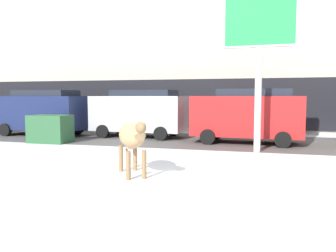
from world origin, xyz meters
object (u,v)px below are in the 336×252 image
(billboard, at_px, (260,31))
(car_navy_van, at_px, (42,111))
(cow_tan, at_px, (132,137))
(pedestrian_near_billboard, at_px, (85,116))
(dumpster, at_px, (50,129))
(car_red_van, at_px, (248,114))
(car_silver_van, at_px, (139,112))

(billboard, distance_m, car_navy_van, 11.55)
(cow_tan, xyz_separation_m, pedestrian_near_billboard, (-6.92, 9.97, -0.11))
(billboard, height_order, dumpster, billboard)
(billboard, height_order, car_navy_van, billboard)
(cow_tan, bearing_deg, billboard, 57.82)
(billboard, distance_m, car_red_van, 3.88)
(cow_tan, height_order, billboard, billboard)
(billboard, bearing_deg, cow_tan, -122.18)
(dumpster, bearing_deg, cow_tan, -40.31)
(car_red_van, bearing_deg, cow_tan, -109.55)
(dumpster, bearing_deg, car_navy_van, 131.59)
(pedestrian_near_billboard, bearing_deg, cow_tan, -55.25)
(car_red_van, distance_m, dumpster, 8.56)
(car_red_van, xyz_separation_m, dumpster, (-8.28, -2.11, -0.64))
(car_navy_van, bearing_deg, dumpster, -48.41)
(car_navy_van, relative_size, pedestrian_near_billboard, 2.71)
(car_navy_van, height_order, car_red_van, same)
(billboard, relative_size, pedestrian_near_billboard, 3.21)
(billboard, xyz_separation_m, pedestrian_near_billboard, (-9.87, 5.27, -3.43))
(cow_tan, distance_m, billboard, 6.47)
(pedestrian_near_billboard, bearing_deg, billboard, -28.08)
(billboard, bearing_deg, pedestrian_near_billboard, 151.92)
(car_silver_van, distance_m, dumpster, 4.29)
(cow_tan, bearing_deg, dumpster, 139.69)
(cow_tan, relative_size, pedestrian_near_billboard, 1.04)
(car_navy_van, xyz_separation_m, car_red_van, (10.37, -0.24, 0.00))
(car_silver_van, distance_m, car_red_van, 5.33)
(cow_tan, xyz_separation_m, dumpster, (-5.78, 4.90, -0.39))
(cow_tan, distance_m, car_navy_van, 10.72)
(pedestrian_near_billboard, height_order, dumpster, pedestrian_near_billboard)
(car_silver_van, height_order, dumpster, car_silver_van)
(pedestrian_near_billboard, bearing_deg, dumpster, -77.38)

